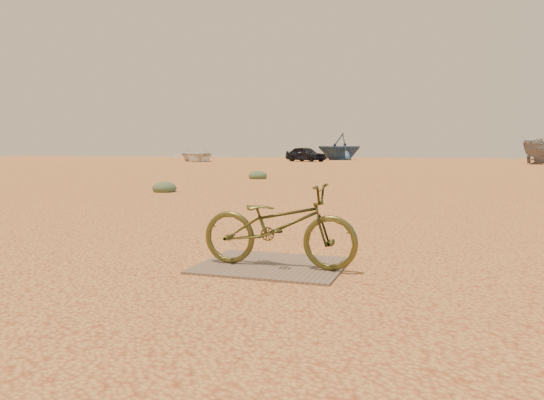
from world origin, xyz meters
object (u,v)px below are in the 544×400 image
(plywood_board, at_px, (272,265))
(bicycle, at_px, (279,225))
(car, at_px, (305,154))
(boat_far_left, at_px, (340,146))
(boat_near_left, at_px, (196,155))

(plywood_board, xyz_separation_m, bicycle, (0.09, -0.07, 0.39))
(car, distance_m, boat_far_left, 7.31)
(car, bearing_deg, bicycle, -137.77)
(bicycle, distance_m, boat_near_left, 41.18)
(plywood_board, relative_size, boat_far_left, 0.27)
(plywood_board, bearing_deg, boat_far_left, 100.44)
(plywood_board, height_order, car, car)
(boat_near_left, height_order, boat_far_left, boat_far_left)
(boat_far_left, bearing_deg, boat_near_left, -96.39)
(plywood_board, bearing_deg, bicycle, -38.19)
(bicycle, distance_m, boat_far_left, 46.74)
(boat_near_left, distance_m, boat_far_left, 14.14)
(boat_far_left, bearing_deg, bicycle, -37.79)
(bicycle, distance_m, car, 40.10)
(car, xyz_separation_m, boat_far_left, (1.49, 7.13, 0.67))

